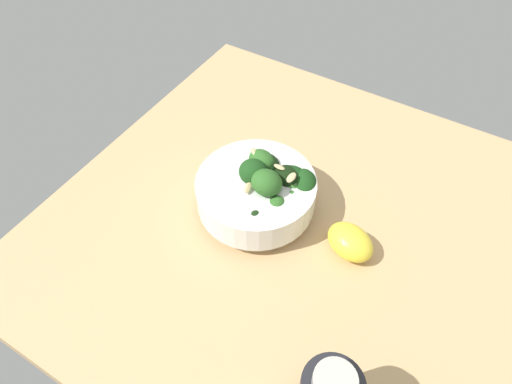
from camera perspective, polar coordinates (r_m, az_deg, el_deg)
ground_plane at (r=72.27cm, az=4.41°, el=-4.52°), size 70.25×70.25×4.20cm
bowl_of_broccoli at (r=68.39cm, az=0.55°, el=0.31°), size 17.67×17.67×10.84cm
lemon_wedge at (r=66.95cm, az=11.48°, el=-6.02°), size 7.29×8.45×4.12cm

